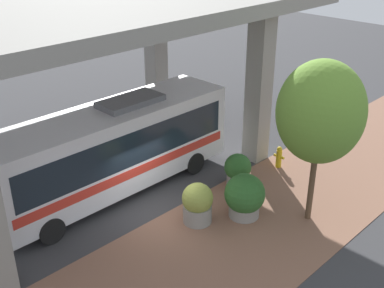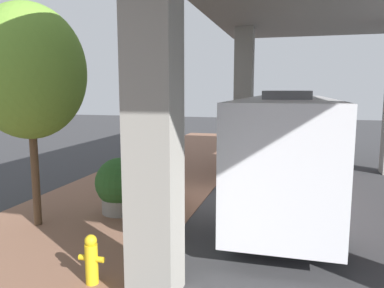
# 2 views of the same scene
# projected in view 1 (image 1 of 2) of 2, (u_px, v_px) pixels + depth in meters

# --- Properties ---
(ground_plane) EXTENTS (80.00, 80.00, 0.00)m
(ground_plane) POSITION_uv_depth(u_px,v_px,m) (163.00, 215.00, 18.73)
(ground_plane) COLOR #38383A
(ground_plane) RESTS_ON ground
(sidewalk_strip) EXTENTS (6.00, 40.00, 0.02)m
(sidewalk_strip) POSITION_uv_depth(u_px,v_px,m) (220.00, 249.00, 16.82)
(sidewalk_strip) COLOR #845B47
(sidewalk_strip) RESTS_ON ground
(overpass) EXTENTS (9.40, 20.72, 7.54)m
(overpass) POSITION_uv_depth(u_px,v_px,m) (89.00, 28.00, 18.41)
(overpass) COLOR gray
(overpass) RESTS_ON ground
(bus) EXTENTS (2.80, 10.64, 3.88)m
(bus) POSITION_uv_depth(u_px,v_px,m) (112.00, 146.00, 19.45)
(bus) COLOR silver
(bus) RESTS_ON ground
(fire_hydrant) EXTENTS (0.54, 0.26, 1.05)m
(fire_hydrant) POSITION_uv_depth(u_px,v_px,m) (279.00, 157.00, 22.02)
(fire_hydrant) COLOR gold
(fire_hydrant) RESTS_ON ground
(planter_front) EXTENTS (1.17, 1.17, 1.63)m
(planter_front) POSITION_uv_depth(u_px,v_px,m) (197.00, 203.00, 17.97)
(planter_front) COLOR gray
(planter_front) RESTS_ON ground
(planter_middle) EXTENTS (1.16, 1.16, 1.45)m
(planter_middle) POSITION_uv_depth(u_px,v_px,m) (238.00, 170.00, 20.48)
(planter_middle) COLOR gray
(planter_middle) RESTS_ON ground
(planter_back) EXTENTS (1.56, 1.56, 1.78)m
(planter_back) POSITION_uv_depth(u_px,v_px,m) (245.00, 196.00, 18.28)
(planter_back) COLOR gray
(planter_back) RESTS_ON ground
(street_tree_near) EXTENTS (3.10, 3.10, 6.26)m
(street_tree_near) POSITION_uv_depth(u_px,v_px,m) (321.00, 112.00, 16.63)
(street_tree_near) COLOR brown
(street_tree_near) RESTS_ON ground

